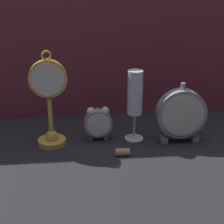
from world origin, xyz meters
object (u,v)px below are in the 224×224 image
at_px(mantel_clock_silver, 181,114).
at_px(wine_cork, 122,152).
at_px(pocket_watch_on_stand, 50,105).
at_px(champagne_flute, 135,97).
at_px(alarm_clock_twin_bell, 98,122).

relative_size(mantel_clock_silver, wine_cork, 4.55).
xyz_separation_m(pocket_watch_on_stand, mantel_clock_silver, (0.40, -0.02, -0.04)).
height_order(mantel_clock_silver, champagne_flute, champagne_flute).
bearing_deg(mantel_clock_silver, champagne_flute, 165.97).
relative_size(mantel_clock_silver, champagne_flute, 0.85).
xyz_separation_m(pocket_watch_on_stand, wine_cork, (0.21, -0.09, -0.12)).
bearing_deg(champagne_flute, mantel_clock_silver, -14.03).
height_order(pocket_watch_on_stand, wine_cork, pocket_watch_on_stand).
xyz_separation_m(mantel_clock_silver, wine_cork, (-0.19, -0.07, -0.08)).
bearing_deg(wine_cork, alarm_clock_twin_bell, 119.35).
bearing_deg(mantel_clock_silver, alarm_clock_twin_bell, 171.13).
bearing_deg(mantel_clock_silver, wine_cork, -159.33).
distance_m(champagne_flute, wine_cork, 0.17).
relative_size(pocket_watch_on_stand, champagne_flute, 1.31).
height_order(alarm_clock_twin_bell, mantel_clock_silver, mantel_clock_silver).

